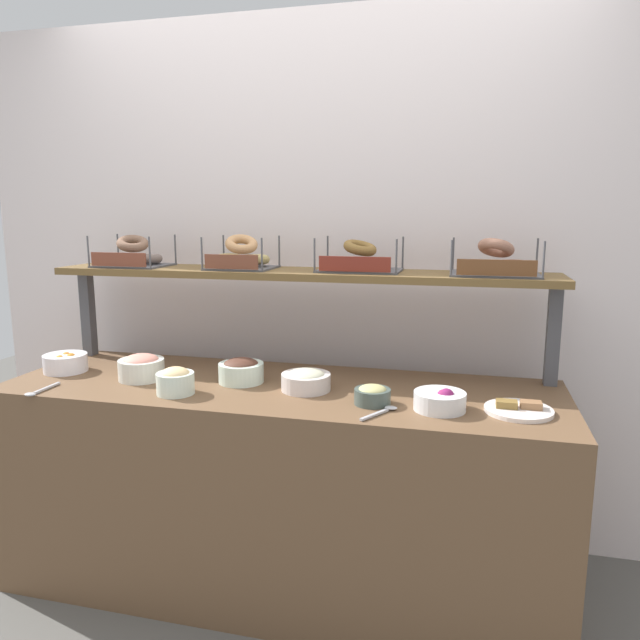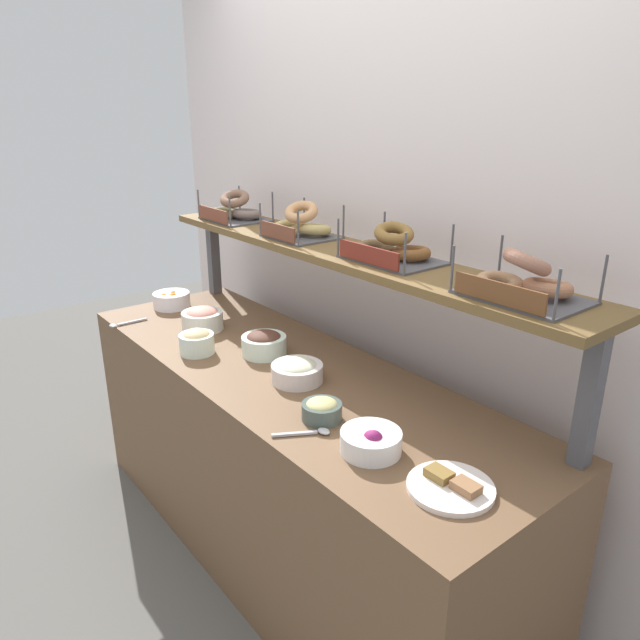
{
  "view_description": "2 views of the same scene",
  "coord_description": "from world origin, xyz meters",
  "px_view_note": "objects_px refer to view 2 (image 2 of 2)",
  "views": [
    {
      "loc": [
        0.7,
        -2.14,
        1.52
      ],
      "look_at": [
        0.15,
        0.06,
        1.11
      ],
      "focal_mm": 33.23,
      "sensor_mm": 36.0,
      "label": 1
    },
    {
      "loc": [
        1.69,
        -1.17,
        1.79
      ],
      "look_at": [
        0.16,
        0.04,
        1.08
      ],
      "focal_mm": 32.88,
      "sensor_mm": 36.0,
      "label": 2
    }
  ],
  "objects_px": {
    "bagel_basket_everything": "(523,282)",
    "bagel_basket_poppy": "(235,211)",
    "bowl_fruit_salad": "(172,300)",
    "serving_spoon_by_edge": "(122,324)",
    "bowl_potato_salad": "(297,371)",
    "bagel_basket_cinnamon_raisin": "(392,249)",
    "bowl_lox_spread": "(202,319)",
    "bowl_egg_salad": "(197,341)",
    "serving_plate_white": "(451,486)",
    "bowl_chocolate_spread": "(264,343)",
    "serving_spoon_near_plate": "(311,432)",
    "bowl_beet_salad": "(371,441)",
    "bagel_basket_sesame": "(301,226)",
    "bowl_hummus": "(322,409)"
  },
  "relations": [
    {
      "from": "bagel_basket_cinnamon_raisin",
      "to": "serving_spoon_near_plate",
      "type": "bearing_deg",
      "value": -70.11
    },
    {
      "from": "serving_spoon_by_edge",
      "to": "serving_spoon_near_plate",
      "type": "bearing_deg",
      "value": 4.3
    },
    {
      "from": "bowl_fruit_salad",
      "to": "serving_spoon_by_edge",
      "type": "xyz_separation_m",
      "value": [
        0.1,
        -0.3,
        -0.03
      ]
    },
    {
      "from": "bagel_basket_poppy",
      "to": "bowl_beet_salad",
      "type": "bearing_deg",
      "value": -16.0
    },
    {
      "from": "serving_plate_white",
      "to": "bowl_lox_spread",
      "type": "bearing_deg",
      "value": 177.93
    },
    {
      "from": "bowl_beet_salad",
      "to": "bagel_basket_everything",
      "type": "bearing_deg",
      "value": 66.9
    },
    {
      "from": "bowl_lox_spread",
      "to": "bagel_basket_everything",
      "type": "bearing_deg",
      "value": 12.7
    },
    {
      "from": "serving_spoon_near_plate",
      "to": "bagel_basket_poppy",
      "type": "distance_m",
      "value": 1.39
    },
    {
      "from": "bowl_potato_salad",
      "to": "bowl_egg_salad",
      "type": "height_order",
      "value": "bowl_egg_salad"
    },
    {
      "from": "bowl_egg_salad",
      "to": "bagel_basket_everything",
      "type": "xyz_separation_m",
      "value": [
        1.15,
        0.46,
        0.43
      ]
    },
    {
      "from": "bowl_beet_salad",
      "to": "bowl_fruit_salad",
      "type": "relative_size",
      "value": 0.99
    },
    {
      "from": "serving_spoon_near_plate",
      "to": "bowl_fruit_salad",
      "type": "bearing_deg",
      "value": 171.95
    },
    {
      "from": "bowl_fruit_salad",
      "to": "bowl_chocolate_spread",
      "type": "relative_size",
      "value": 1.0
    },
    {
      "from": "bowl_beet_salad",
      "to": "bagel_basket_everything",
      "type": "xyz_separation_m",
      "value": [
        0.17,
        0.4,
        0.44
      ]
    },
    {
      "from": "bagel_basket_cinnamon_raisin",
      "to": "serving_plate_white",
      "type": "bearing_deg",
      "value": -31.61
    },
    {
      "from": "bowl_egg_salad",
      "to": "bagel_basket_everything",
      "type": "height_order",
      "value": "bagel_basket_everything"
    },
    {
      "from": "bagel_basket_poppy",
      "to": "bagel_basket_cinnamon_raisin",
      "type": "relative_size",
      "value": 0.91
    },
    {
      "from": "serving_spoon_by_edge",
      "to": "bagel_basket_everything",
      "type": "height_order",
      "value": "bagel_basket_everything"
    },
    {
      "from": "serving_spoon_by_edge",
      "to": "bowl_chocolate_spread",
      "type": "bearing_deg",
      "value": 25.38
    },
    {
      "from": "bowl_lox_spread",
      "to": "bowl_beet_salad",
      "type": "bearing_deg",
      "value": -4.44
    },
    {
      "from": "bowl_chocolate_spread",
      "to": "bagel_basket_sesame",
      "type": "height_order",
      "value": "bagel_basket_sesame"
    },
    {
      "from": "bowl_fruit_salad",
      "to": "bagel_basket_everything",
      "type": "height_order",
      "value": "bagel_basket_everything"
    },
    {
      "from": "bowl_potato_salad",
      "to": "bowl_egg_salad",
      "type": "relative_size",
      "value": 1.34
    },
    {
      "from": "serving_plate_white",
      "to": "serving_spoon_by_edge",
      "type": "xyz_separation_m",
      "value": [
        -1.74,
        -0.21,
        -0.0
      ]
    },
    {
      "from": "bowl_beet_salad",
      "to": "bowl_fruit_salad",
      "type": "height_order",
      "value": "bowl_fruit_salad"
    },
    {
      "from": "bowl_beet_salad",
      "to": "bowl_chocolate_spread",
      "type": "height_order",
      "value": "bowl_chocolate_spread"
    },
    {
      "from": "bowl_lox_spread",
      "to": "serving_spoon_by_edge",
      "type": "distance_m",
      "value": 0.39
    },
    {
      "from": "serving_spoon_near_plate",
      "to": "bagel_basket_sesame",
      "type": "xyz_separation_m",
      "value": [
        -0.7,
        0.49,
        0.47
      ]
    },
    {
      "from": "serving_plate_white",
      "to": "serving_spoon_near_plate",
      "type": "relative_size",
      "value": 1.46
    },
    {
      "from": "bowl_beet_salad",
      "to": "bowl_potato_salad",
      "type": "height_order",
      "value": "bowl_potato_salad"
    },
    {
      "from": "bagel_basket_poppy",
      "to": "bagel_basket_everything",
      "type": "distance_m",
      "value": 1.58
    },
    {
      "from": "bowl_chocolate_spread",
      "to": "bagel_basket_everything",
      "type": "height_order",
      "value": "bagel_basket_everything"
    },
    {
      "from": "bagel_basket_everything",
      "to": "bowl_egg_salad",
      "type": "bearing_deg",
      "value": -158.32
    },
    {
      "from": "serving_spoon_near_plate",
      "to": "serving_spoon_by_edge",
      "type": "bearing_deg",
      "value": -175.7
    },
    {
      "from": "bowl_egg_salad",
      "to": "serving_plate_white",
      "type": "distance_m",
      "value": 1.24
    },
    {
      "from": "bowl_fruit_salad",
      "to": "bagel_basket_poppy",
      "type": "xyz_separation_m",
      "value": [
        0.18,
        0.28,
        0.44
      ]
    },
    {
      "from": "bowl_fruit_salad",
      "to": "bowl_potato_salad",
      "type": "bearing_deg",
      "value": -0.49
    },
    {
      "from": "bowl_hummus",
      "to": "bowl_potato_salad",
      "type": "bearing_deg",
      "value": 159.3
    },
    {
      "from": "bowl_hummus",
      "to": "bagel_basket_cinnamon_raisin",
      "type": "xyz_separation_m",
      "value": [
        -0.13,
        0.42,
        0.44
      ]
    },
    {
      "from": "bowl_chocolate_spread",
      "to": "bagel_basket_cinnamon_raisin",
      "type": "xyz_separation_m",
      "value": [
        0.43,
        0.27,
        0.43
      ]
    },
    {
      "from": "bagel_basket_everything",
      "to": "bagel_basket_poppy",
      "type": "bearing_deg",
      "value": -179.98
    },
    {
      "from": "bowl_chocolate_spread",
      "to": "bowl_egg_salad",
      "type": "bearing_deg",
      "value": -131.53
    },
    {
      "from": "bowl_lox_spread",
      "to": "serving_spoon_near_plate",
      "type": "relative_size",
      "value": 1.17
    },
    {
      "from": "bowl_chocolate_spread",
      "to": "bagel_basket_everything",
      "type": "relative_size",
      "value": 0.53
    },
    {
      "from": "bowl_potato_salad",
      "to": "bagel_basket_everything",
      "type": "relative_size",
      "value": 0.56
    },
    {
      "from": "bowl_potato_salad",
      "to": "bagel_basket_cinnamon_raisin",
      "type": "height_order",
      "value": "bagel_basket_cinnamon_raisin"
    },
    {
      "from": "bowl_chocolate_spread",
      "to": "bagel_basket_poppy",
      "type": "distance_m",
      "value": 0.79
    },
    {
      "from": "bowl_fruit_salad",
      "to": "bowl_chocolate_spread",
      "type": "bearing_deg",
      "value": 2.35
    },
    {
      "from": "bowl_hummus",
      "to": "bagel_basket_sesame",
      "type": "xyz_separation_m",
      "value": [
        -0.64,
        0.4,
        0.45
      ]
    },
    {
      "from": "bowl_potato_salad",
      "to": "bowl_egg_salad",
      "type": "xyz_separation_m",
      "value": [
        -0.46,
        -0.16,
        0.01
      ]
    }
  ]
}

